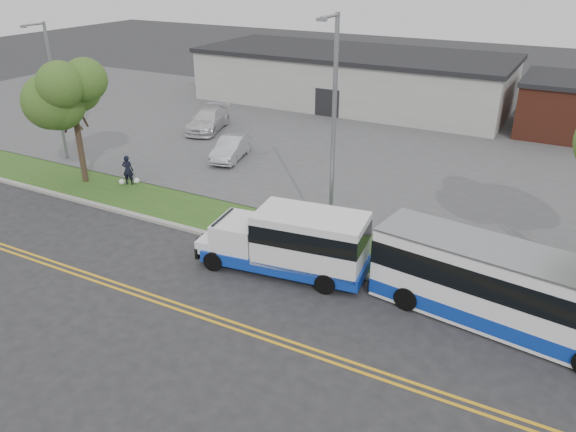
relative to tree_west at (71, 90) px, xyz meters
The scene contains 18 objects.
ground 13.43m from the tree_west, 14.93° to the right, with size 140.00×140.00×0.00m, color #28282B.
lane_line_north 14.83m from the tree_west, 30.43° to the right, with size 70.00×0.12×0.01m, color gold.
lane_line_south 14.97m from the tree_west, 31.49° to the right, with size 70.00×0.12×0.01m, color gold.
curb 13.19m from the tree_west, ahead, with size 80.00×0.30×0.15m, color #9E9B93.
verge 13.03m from the tree_west, ahead, with size 80.00×3.30×0.10m, color #2D531B.
parking_lot 18.98m from the tree_west, 48.99° to the left, with size 80.00×25.00×0.10m, color #4C4C4F.
commercial_building 24.72m from the tree_west, 75.85° to the left, with size 25.40×10.40×4.35m.
brick_wing 32.19m from the tree_west, 45.38° to the left, with size 6.30×7.30×3.90m.
tree_west is the anchor object (origin of this frame).
streetlight_near 15.01m from the tree_west, ahead, with size 0.35×1.53×9.50m.
streetlight_far 4.62m from the tree_west, 151.02° to the left, with size 0.35×1.53×8.00m.
shuttle_bus 15.42m from the tree_west, 11.73° to the right, with size 7.04×3.04×2.62m.
transit_bus 23.46m from the tree_west, ahead, with size 10.26×3.64×2.79m.
pedestrian 4.94m from the tree_west, 18.01° to the left, with size 0.60×0.39×1.64m, color black.
parked_car_a 9.63m from the tree_west, 54.12° to the left, with size 1.41×4.04×1.33m, color #B9BAC1.
parked_car_b 12.16m from the tree_west, 89.21° to the left, with size 2.06×5.06×1.47m, color silver.
grocery_bag_left 5.35m from the tree_west, 14.28° to the left, with size 0.32×0.32×0.32m, color white.
grocery_bag_right 5.69m from the tree_west, 20.82° to the left, with size 0.32×0.32×0.32m, color white.
Camera 1 is at (11.62, -16.97, 11.48)m, focal length 35.00 mm.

